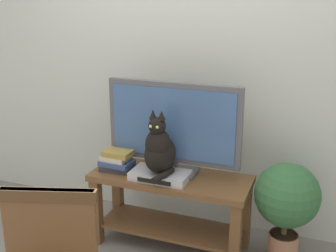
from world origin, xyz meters
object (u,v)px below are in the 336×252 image
Objects in this scene: cat at (159,149)px; potted_plant at (287,201)px; tv at (173,126)px; media_box at (160,175)px; tv_stand at (170,198)px; book_stack at (117,160)px.

cat is 0.62× the size of potted_plant.
tv reaches higher than media_box.
tv is at bearing -178.20° from potted_plant.
cat is (-0.05, -0.15, -0.13)m from tv.
tv reaches higher than cat.
tv reaches higher than tv_stand.
book_stack is at bearing -174.41° from tv_stand.
tv is at bearing 13.05° from book_stack.
tv is 1.32× the size of potted_plant.
tv_stand is at bearing 59.90° from media_box.
potted_plant is at bearing 10.63° from media_box.
cat reaches higher than media_box.
media_box is at bearing -120.10° from tv_stand.
cat is (0.00, -0.02, 0.20)m from media_box.
book_stack reaches higher than tv_stand.
book_stack is 0.33× the size of potted_plant.
book_stack is at bearing -166.95° from tv.
cat is at bearing -85.94° from media_box.
cat is at bearing -168.34° from potted_plant.
media_box is 0.87m from potted_plant.
tv is 4.07× the size of book_stack.
tv is 0.20m from cat.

